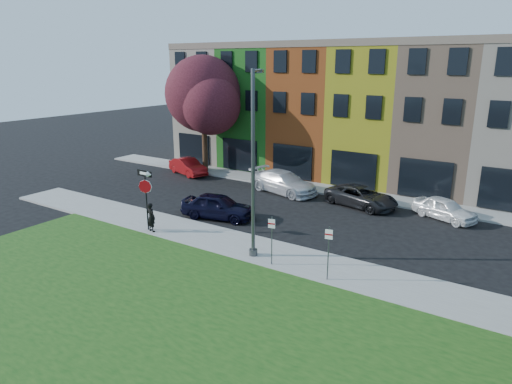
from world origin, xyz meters
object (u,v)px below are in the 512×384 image
Objects in this scene: man at (151,217)px; sedan_near at (218,206)px; street_lamp at (254,165)px; stop_sign at (145,188)px.

man reaches higher than sedan_near.
sedan_near is 0.54× the size of street_lamp.
street_lamp reaches higher than stop_sign.
man is 4.23m from sedan_near.
sedan_near is (1.82, 3.90, -1.74)m from stop_sign.
man is at bearing 146.92° from sedan_near.
stop_sign is at bearing 142.37° from sedan_near.
street_lamp reaches higher than man.
man is 0.19× the size of street_lamp.
street_lamp is at bearing -166.61° from man.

